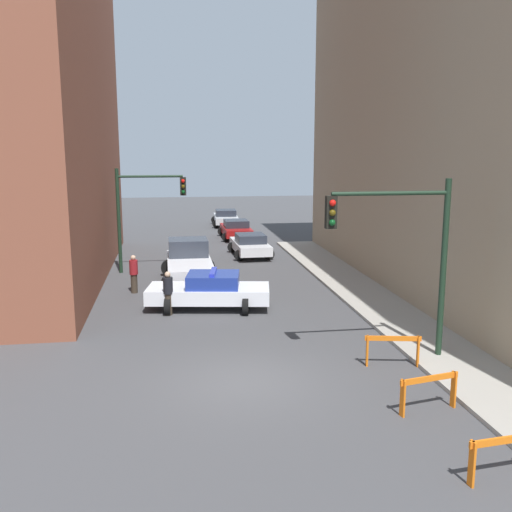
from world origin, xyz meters
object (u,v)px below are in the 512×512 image
Objects in this scene: barrier_front at (506,450)px; barrier_back at (393,346)px; parked_car_near at (250,245)px; pedestrian_crossing at (168,292)px; parked_car_mid at (236,229)px; white_truck at (189,263)px; barrier_mid at (429,387)px; traffic_light_far at (141,205)px; parked_car_far at (226,217)px; traffic_light_near at (406,242)px; pedestrian_corner at (134,273)px; police_car at (210,291)px.

barrier_back is at bearing 88.87° from barrier_front.
parked_car_near is 2.76× the size of barrier_back.
parked_car_mid is at bearing 34.08° from pedestrian_crossing.
barrier_mid is (5.09, -14.42, -0.29)m from white_truck.
parked_car_far is at bearing 70.91° from traffic_light_far.
barrier_back is at bearing -84.68° from parked_car_far.
pedestrian_corner is at bearing 131.34° from traffic_light_near.
pedestrian_crossing is 13.49m from barrier_front.
pedestrian_corner is at bearing -113.82° from parked_car_mid.
traffic_light_near is 1.05× the size of police_car.
traffic_light_near is 12.82m from white_truck.
parked_car_mid is at bearing -87.54° from parked_car_far.
traffic_light_near is at bearing -85.80° from parked_car_mid.
traffic_light_near is at bearing 78.04° from barrier_mid.
barrier_mid is at bearing -87.87° from parked_car_mid.
traffic_light_far is 4.17m from white_truck.
pedestrian_crossing is (1.27, -7.84, -2.54)m from traffic_light_far.
barrier_front is 2.92m from barrier_mid.
traffic_light_far is 18.20m from parked_car_far.
white_truck is (-0.62, 4.75, 0.18)m from police_car.
white_truck is 3.43× the size of barrier_mid.
white_truck is at bearing 114.91° from barrier_back.
police_car is 3.09× the size of barrier_front.
parked_car_near is at bearing 57.53° from white_truck.
parked_car_near is 17.59m from barrier_back.
parked_car_mid is (3.06, 17.41, -0.05)m from police_car.
parked_car_near is at bearing -87.47° from parked_car_far.
barrier_mid is at bearing 92.94° from barrier_front.
barrier_front is at bearing -150.75° from police_car.
white_truck reaches higher than barrier_back.
police_car is (2.86, -7.23, -2.67)m from traffic_light_far.
barrier_front and barrier_back have the same top height.
barrier_front is (-0.54, -6.19, -2.91)m from traffic_light_near.
parked_car_near is at bearing 26.02° from pedestrian_crossing.
parked_car_near is at bearing 30.41° from traffic_light_far.
pedestrian_corner is at bearing -144.25° from white_truck.
barrier_front and barrier_mid have the same top height.
traffic_light_far is 3.29× the size of barrier_back.
traffic_light_near is 24.06m from parked_car_mid.
traffic_light_near is at bearing -59.46° from traffic_light_far.
barrier_mid is at bearing -88.13° from parked_car_near.
parked_car_mid is 2.71× the size of barrier_front.
parked_car_near is 20.44m from barrier_mid.
parked_car_near is 23.36m from barrier_front.
white_truck is at bearing 109.46° from barrier_mid.
police_car is 8.28m from barrier_back.
white_truck is (-5.79, 11.14, -2.62)m from traffic_light_near.
police_car is at bearing 110.19° from barrier_front.
barrier_front is 1.01× the size of barrier_mid.
traffic_light_near is 3.13× the size of pedestrian_crossing.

